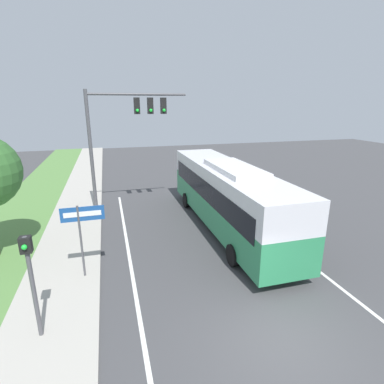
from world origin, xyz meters
TOP-DOWN VIEW (x-y plane):
  - ground_plane at (0.00, 0.00)m, footprint 80.00×80.00m
  - lane_divider_near at (-3.60, 0.00)m, footprint 0.14×30.00m
  - lane_divider_far at (3.60, 0.00)m, footprint 0.14×30.00m
  - bus at (1.64, 7.96)m, footprint 2.63×12.07m
  - signal_gantry at (-3.23, 11.77)m, footprint 5.61×0.41m
  - pedestrian_signal at (-6.38, 2.01)m, footprint 0.28×0.34m
  - street_sign at (-5.26, 4.88)m, footprint 1.52×0.08m

SIDE VIEW (x-z plane):
  - ground_plane at x=0.00m, z-range 0.00..0.00m
  - lane_divider_near at x=-3.60m, z-range 0.00..0.01m
  - lane_divider_far at x=3.60m, z-range 0.00..0.01m
  - bus at x=1.64m, z-range 0.19..3.75m
  - street_sign at x=-5.26m, z-range 0.67..3.60m
  - pedestrian_signal at x=-6.38m, z-range 0.56..3.72m
  - signal_gantry at x=-3.23m, z-range 1.62..8.77m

